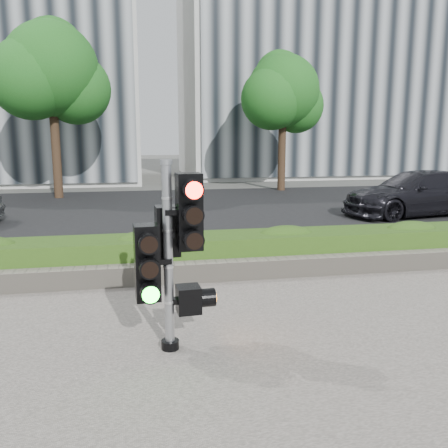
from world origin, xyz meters
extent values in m
plane|color=#51514C|center=(0.00, 0.00, 0.00)|extent=(120.00, 120.00, 0.00)
cube|color=#9E9389|center=(0.00, -2.50, 0.01)|extent=(16.00, 11.00, 0.03)
cube|color=black|center=(0.00, 10.00, 0.01)|extent=(60.00, 13.00, 0.02)
cube|color=gray|center=(0.00, 3.15, 0.06)|extent=(60.00, 0.25, 0.12)
cube|color=gray|center=(0.00, 1.90, 0.20)|extent=(12.00, 0.32, 0.34)
cube|color=#568D2B|center=(0.00, 2.55, 0.37)|extent=(12.00, 1.00, 0.68)
cube|color=#B7B7B2|center=(11.00, 25.00, 6.00)|extent=(18.00, 10.00, 12.00)
cylinder|color=black|center=(-4.50, 14.50, 2.02)|extent=(0.36, 0.36, 4.03)
sphere|color=#1A4F16|center=(-4.50, 14.50, 5.18)|extent=(3.74, 3.74, 3.74)
sphere|color=#1A4F16|center=(-3.64, 14.86, 4.46)|extent=(2.88, 2.88, 2.88)
sphere|color=#1A4F16|center=(-5.22, 14.07, 4.75)|extent=(3.17, 3.17, 3.17)
sphere|color=#1A4F16|center=(-4.50, 15.22, 6.05)|extent=(2.59, 2.59, 2.59)
cylinder|color=black|center=(5.50, 15.50, 1.79)|extent=(0.36, 0.36, 3.58)
sphere|color=#1A4F16|center=(5.50, 15.50, 4.61)|extent=(3.33, 3.33, 3.33)
sphere|color=#1A4F16|center=(6.27, 15.82, 3.97)|extent=(2.56, 2.56, 2.56)
sphere|color=#1A4F16|center=(4.86, 15.12, 4.22)|extent=(2.82, 2.82, 2.82)
sphere|color=#1A4F16|center=(5.50, 16.14, 5.38)|extent=(2.30, 2.30, 2.30)
cylinder|color=black|center=(-1.02, -0.75, 0.08)|extent=(0.22, 0.22, 0.11)
cylinder|color=gray|center=(-1.02, -0.75, 1.14)|extent=(0.11, 0.11, 2.22)
cylinder|color=gray|center=(-1.02, -0.75, 2.27)|extent=(0.14, 0.14, 0.05)
cube|color=#FF1107|center=(-0.77, -0.76, 1.71)|extent=(0.30, 0.30, 0.89)
cube|color=#14E51E|center=(-1.27, -0.80, 1.13)|extent=(0.30, 0.30, 0.89)
cube|color=black|center=(-1.01, -0.50, 1.44)|extent=(0.30, 0.30, 0.61)
cube|color=orange|center=(-0.79, -0.70, 0.62)|extent=(0.30, 0.30, 0.32)
imported|color=black|center=(7.61, 7.73, 0.74)|extent=(5.17, 2.64, 1.44)
camera|label=1|loc=(-1.38, -6.14, 2.56)|focal=38.00mm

